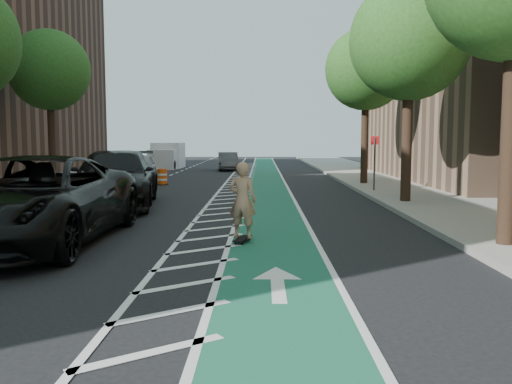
{
  "coord_description": "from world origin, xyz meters",
  "views": [
    {
      "loc": [
        2.74,
        -11.36,
        2.37
      ],
      "look_at": [
        2.6,
        1.51,
        1.1
      ],
      "focal_mm": 38.0,
      "sensor_mm": 36.0,
      "label": 1
    }
  ],
  "objects_px": {
    "skateboarder": "(242,200)",
    "suv_near": "(32,200)",
    "suv_far": "(115,179)",
    "barrel_a": "(96,190)"
  },
  "relations": [
    {
      "from": "skateboarder",
      "to": "barrel_a",
      "type": "xyz_separation_m",
      "value": [
        -5.84,
        8.15,
        -0.56
      ]
    },
    {
      "from": "suv_near",
      "to": "suv_far",
      "type": "height_order",
      "value": "suv_near"
    },
    {
      "from": "skateboarder",
      "to": "suv_far",
      "type": "bearing_deg",
      "value": -39.5
    },
    {
      "from": "suv_far",
      "to": "skateboarder",
      "type": "bearing_deg",
      "value": -62.74
    },
    {
      "from": "suv_near",
      "to": "suv_far",
      "type": "distance_m",
      "value": 6.91
    },
    {
      "from": "skateboarder",
      "to": "suv_near",
      "type": "height_order",
      "value": "suv_near"
    },
    {
      "from": "skateboarder",
      "to": "suv_near",
      "type": "bearing_deg",
      "value": 18.31
    },
    {
      "from": "suv_near",
      "to": "suv_far",
      "type": "relative_size",
      "value": 1.07
    },
    {
      "from": "suv_far",
      "to": "barrel_a",
      "type": "relative_size",
      "value": 7.46
    },
    {
      "from": "suv_near",
      "to": "barrel_a",
      "type": "relative_size",
      "value": 7.97
    }
  ]
}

